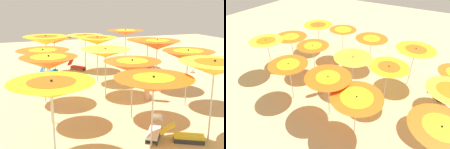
% 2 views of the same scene
% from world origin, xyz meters
% --- Properties ---
extents(ground, '(40.19, 40.19, 0.04)m').
position_xyz_m(ground, '(0.00, 0.00, -0.02)').
color(ground, '#D1B57F').
extents(beach_umbrella_0, '(2.01, 2.01, 2.15)m').
position_xyz_m(beach_umbrella_0, '(5.28, 1.35, 1.93)').
color(beach_umbrella_0, silver).
rests_on(beach_umbrella_0, ground).
extents(beach_umbrella_1, '(2.24, 2.24, 2.54)m').
position_xyz_m(beach_umbrella_1, '(2.92, 2.17, 2.27)').
color(beach_umbrella_1, silver).
rests_on(beach_umbrella_1, ground).
extents(beach_umbrella_2, '(2.16, 2.16, 2.32)m').
position_xyz_m(beach_umbrella_2, '(-0.01, 2.73, 2.11)').
color(beach_umbrella_2, silver).
rests_on(beach_umbrella_2, ground).
extents(beach_umbrella_3, '(1.96, 1.96, 2.45)m').
position_xyz_m(beach_umbrella_3, '(-2.27, 2.84, 2.18)').
color(beach_umbrella_3, silver).
rests_on(beach_umbrella_3, ground).
extents(beach_umbrella_4, '(2.27, 2.27, 2.25)m').
position_xyz_m(beach_umbrella_4, '(-4.72, 3.17, 1.98)').
color(beach_umbrella_4, silver).
rests_on(beach_umbrella_4, ground).
extents(beach_umbrella_5, '(2.17, 2.17, 2.27)m').
position_xyz_m(beach_umbrella_5, '(5.05, -0.50, 2.04)').
color(beach_umbrella_5, silver).
rests_on(beach_umbrella_5, ground).
extents(beach_umbrella_6, '(2.03, 2.03, 2.47)m').
position_xyz_m(beach_umbrella_6, '(2.16, -0.33, 2.22)').
color(beach_umbrella_6, silver).
rests_on(beach_umbrella_6, ground).
extents(beach_umbrella_7, '(2.19, 2.19, 2.21)m').
position_xyz_m(beach_umbrella_7, '(-0.01, 0.01, 1.96)').
color(beach_umbrella_7, silver).
rests_on(beach_umbrella_7, ground).
extents(beach_umbrella_8, '(2.06, 2.06, 2.22)m').
position_xyz_m(beach_umbrella_8, '(-2.86, 0.02, 1.95)').
color(beach_umbrella_8, silver).
rests_on(beach_umbrella_8, ground).
extents(beach_umbrella_9, '(2.26, 2.26, 2.19)m').
position_xyz_m(beach_umbrella_9, '(-5.08, 0.39, 1.93)').
color(beach_umbrella_9, silver).
rests_on(beach_umbrella_9, ground).
extents(beach_umbrella_10, '(2.25, 2.25, 2.49)m').
position_xyz_m(beach_umbrella_10, '(4.89, -3.11, 2.27)').
color(beach_umbrella_10, silver).
rests_on(beach_umbrella_10, ground).
extents(beach_umbrella_11, '(2.27, 2.27, 2.28)m').
position_xyz_m(beach_umbrella_11, '(1.70, -3.01, 2.07)').
color(beach_umbrella_11, silver).
rests_on(beach_umbrella_11, ground).
extents(beach_umbrella_12, '(2.19, 2.19, 2.46)m').
position_xyz_m(beach_umbrella_12, '(0.04, -2.63, 2.18)').
color(beach_umbrella_12, silver).
rests_on(beach_umbrella_12, ground).
extents(beach_umbrella_13, '(2.07, 2.07, 2.35)m').
position_xyz_m(beach_umbrella_13, '(-2.46, -2.61, 2.08)').
color(beach_umbrella_13, silver).
rests_on(beach_umbrella_13, ground).
extents(beach_umbrella_14, '(2.07, 2.07, 2.56)m').
position_xyz_m(beach_umbrella_14, '(-5.36, -1.44, 2.30)').
color(beach_umbrella_14, silver).
rests_on(beach_umbrella_14, ground).
extents(lounger_0, '(1.19, 1.03, 0.66)m').
position_xyz_m(lounger_0, '(5.40, -0.02, 0.21)').
color(lounger_0, olive).
rests_on(lounger_0, ground).
extents(lounger_1, '(1.15, 0.83, 0.61)m').
position_xyz_m(lounger_1, '(5.66, -3.42, 0.20)').
color(lounger_1, '#333338').
rests_on(lounger_1, ground).
extents(lounger_2, '(0.96, 1.32, 0.57)m').
position_xyz_m(lounger_2, '(-5.17, -0.72, 0.20)').
color(lounger_2, '#333338').
rests_on(lounger_2, ground).
extents(lounger_3, '(0.89, 1.16, 0.64)m').
position_xyz_m(lounger_3, '(4.71, 1.81, 0.20)').
color(lounger_3, '#333338').
rests_on(lounger_3, ground).
extents(lounger_4, '(1.31, 1.12, 0.64)m').
position_xyz_m(lounger_4, '(-4.51, -0.02, 0.21)').
color(lounger_4, '#333338').
rests_on(lounger_4, ground).
extents(beachgoer_0, '(0.30, 0.30, 1.83)m').
position_xyz_m(beachgoer_0, '(-1.30, -1.45, 0.97)').
color(beachgoer_0, '#D8A87F').
rests_on(beachgoer_0, ground).
extents(beach_ball, '(0.30, 0.30, 0.30)m').
position_xyz_m(beach_ball, '(2.18, -6.34, 0.15)').
color(beach_ball, white).
rests_on(beach_ball, ground).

